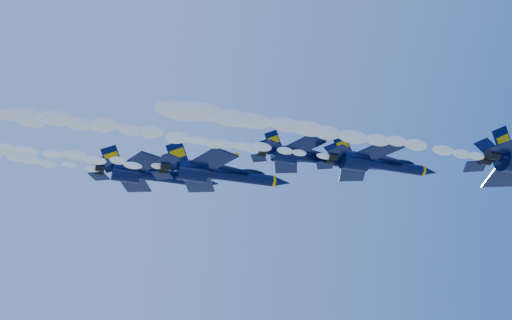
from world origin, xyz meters
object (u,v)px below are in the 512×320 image
object	(u,v)px
jet_fifth	(151,175)
jet_second	(376,163)
jet_fourth	(219,173)
jet_third	(305,157)

from	to	relation	value
jet_fifth	jet_second	bearing A→B (deg)	-38.79
jet_second	jet_fourth	distance (m)	22.78
jet_third	jet_fifth	size ratio (longest dim) A/B	0.78
jet_second	jet_third	size ratio (longest dim) A/B	1.10
jet_fourth	jet_fifth	bearing A→B (deg)	134.74
jet_second	jet_fourth	bearing A→B (deg)	144.74
jet_second	jet_fifth	size ratio (longest dim) A/B	0.85
jet_second	jet_fourth	xyz separation A→B (m)	(-18.56, 13.12, 1.49)
jet_third	jet_fourth	distance (m)	13.49
jet_third	jet_fourth	size ratio (longest dim) A/B	0.77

